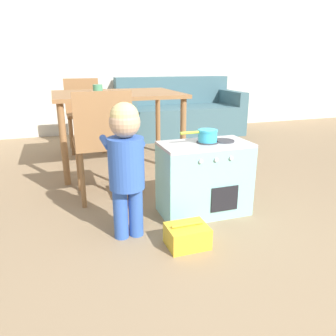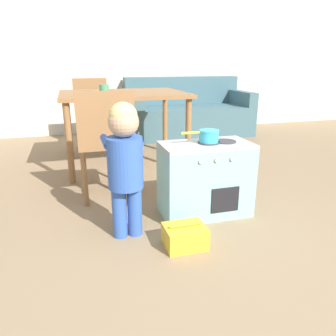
# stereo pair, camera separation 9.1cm
# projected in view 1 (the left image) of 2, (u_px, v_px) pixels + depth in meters

# --- Properties ---
(ground_plane) EXTENTS (16.00, 16.00, 0.00)m
(ground_plane) POSITION_uv_depth(u_px,v_px,m) (281.00, 320.00, 1.38)
(ground_plane) COLOR #8E7556
(wall_back) EXTENTS (10.00, 0.06, 2.60)m
(wall_back) POSITION_uv_depth(u_px,v_px,m) (108.00, 42.00, 4.68)
(wall_back) COLOR silver
(wall_back) RESTS_ON ground_plane
(play_kitchen) EXTENTS (0.61, 0.34, 0.52)m
(play_kitchen) POSITION_uv_depth(u_px,v_px,m) (204.00, 178.00, 2.29)
(play_kitchen) COLOR #8CD1CC
(play_kitchen) RESTS_ON ground_plane
(toy_pot) EXTENTS (0.26, 0.13, 0.08)m
(toy_pot) POSITION_uv_depth(u_px,v_px,m) (207.00, 135.00, 2.20)
(toy_pot) COLOR #38B2D6
(toy_pot) RESTS_ON play_kitchen
(child_figure) EXTENTS (0.23, 0.35, 0.83)m
(child_figure) POSITION_uv_depth(u_px,v_px,m) (126.00, 157.00, 1.89)
(child_figure) COLOR #335BB7
(child_figure) RESTS_ON ground_plane
(toy_basket) EXTENTS (0.24, 0.19, 0.15)m
(toy_basket) POSITION_uv_depth(u_px,v_px,m) (187.00, 236.00, 1.91)
(toy_basket) COLOR gold
(toy_basket) RESTS_ON ground_plane
(dining_table) EXTENTS (1.21, 0.93, 0.75)m
(dining_table) POSITION_uv_depth(u_px,v_px,m) (117.00, 101.00, 3.23)
(dining_table) COLOR olive
(dining_table) RESTS_ON ground_plane
(dining_chair_near) EXTENTS (0.41, 0.41, 0.85)m
(dining_chair_near) POSITION_uv_depth(u_px,v_px,m) (102.00, 141.00, 2.45)
(dining_chair_near) COLOR olive
(dining_chair_near) RESTS_ON ground_plane
(dining_chair_far) EXTENTS (0.41, 0.41, 0.85)m
(dining_chair_far) POSITION_uv_depth(u_px,v_px,m) (84.00, 111.00, 3.95)
(dining_chair_far) COLOR olive
(dining_chair_far) RESTS_ON ground_plane
(couch) EXTENTS (1.77, 0.86, 0.82)m
(couch) POSITION_uv_depth(u_px,v_px,m) (179.00, 114.00, 4.87)
(couch) COLOR #426670
(couch) RESTS_ON ground_plane
(cup_on_table) EXTENTS (0.09, 0.09, 0.08)m
(cup_on_table) POSITION_uv_depth(u_px,v_px,m) (98.00, 89.00, 3.13)
(cup_on_table) COLOR #478E66
(cup_on_table) RESTS_ON dining_table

